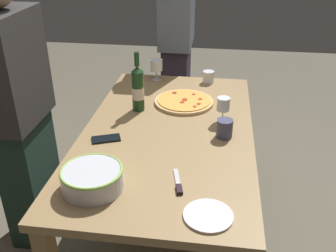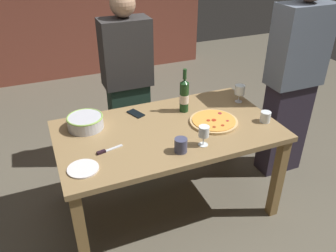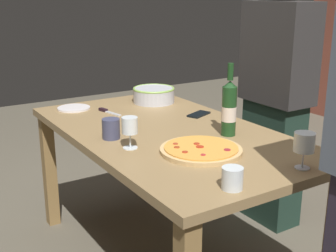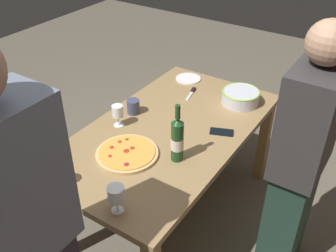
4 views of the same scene
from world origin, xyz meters
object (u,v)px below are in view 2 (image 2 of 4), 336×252
object	(u,v)px
wine_glass_by_bottle	(240,91)
pizza_knife	(106,151)
wine_bottle	(184,95)
serving_bowl	(85,122)
cup_ceramic	(265,117)
pizza	(214,121)
cell_phone	(136,114)
person_guest_left	(293,80)
cup_amber	(181,145)
person_host	(128,83)
side_plate	(83,169)
dining_table	(168,139)
wine_glass_near_pizza	(204,133)

from	to	relation	value
wine_glass_by_bottle	pizza_knife	xyz separation A→B (m)	(-1.19, -0.29, -0.10)
wine_bottle	serving_bowl	bearing A→B (deg)	177.44
cup_ceramic	pizza	bearing A→B (deg)	160.21
pizza	serving_bowl	world-z (taller)	serving_bowl
wine_glass_by_bottle	pizza_knife	distance (m)	1.23
wine_bottle	cup_ceramic	distance (m)	0.63
cell_phone	person_guest_left	xyz separation A→B (m)	(1.32, -0.21, 0.15)
wine_glass_by_bottle	cup_ceramic	size ratio (longest dim) A/B	1.82
serving_bowl	cell_phone	bearing A→B (deg)	8.39
pizza	cell_phone	distance (m)	0.61
cup_amber	person_host	distance (m)	1.11
serving_bowl	person_guest_left	world-z (taller)	person_guest_left
wine_bottle	side_plate	bearing A→B (deg)	-152.81
pizza	cup_amber	bearing A→B (deg)	-147.05
pizza_knife	wine_glass_by_bottle	bearing A→B (deg)	13.67
wine_glass_by_bottle	cup_ceramic	xyz separation A→B (m)	(0.00, -0.36, -0.06)
side_plate	cell_phone	distance (m)	0.75
serving_bowl	side_plate	size ratio (longest dim) A/B	1.36
pizza	pizza_knife	xyz separation A→B (m)	(-0.83, -0.06, -0.01)
cell_phone	pizza_knife	xyz separation A→B (m)	(-0.33, -0.41, 0.00)
wine_glass_by_bottle	cup_amber	size ratio (longest dim) A/B	1.53
dining_table	side_plate	world-z (taller)	side_plate
cup_ceramic	side_plate	xyz separation A→B (m)	(-1.37, -0.06, -0.04)
pizza_knife	person_guest_left	world-z (taller)	person_guest_left
wine_glass_near_pizza	cup_amber	size ratio (longest dim) A/B	1.49
wine_glass_near_pizza	person_guest_left	xyz separation A→B (m)	(1.04, 0.38, 0.05)
pizza	wine_glass_by_bottle	distance (m)	0.44
wine_glass_by_bottle	cell_phone	bearing A→B (deg)	172.04
pizza	side_plate	bearing A→B (deg)	-169.05
wine_bottle	side_plate	xyz separation A→B (m)	(-0.88, -0.45, -0.13)
pizza	person_guest_left	world-z (taller)	person_guest_left
dining_table	wine_bottle	size ratio (longest dim) A/B	4.55
cell_phone	person_guest_left	bearing A→B (deg)	149.30
wine_bottle	person_host	bearing A→B (deg)	115.02
cell_phone	person_host	distance (m)	0.52
serving_bowl	wine_glass_near_pizza	world-z (taller)	wine_glass_near_pizza
wine_glass_near_pizza	person_guest_left	size ratio (longest dim) A/B	0.08
dining_table	cell_phone	bearing A→B (deg)	116.39
cup_ceramic	cell_phone	xyz separation A→B (m)	(-0.86, 0.48, -0.04)
cell_phone	serving_bowl	bearing A→B (deg)	-13.47
wine_glass_near_pizza	person_guest_left	world-z (taller)	person_guest_left
serving_bowl	pizza	bearing A→B (deg)	-18.02
cup_amber	cup_ceramic	bearing A→B (deg)	8.88
wine_glass_near_pizza	dining_table	bearing A→B (deg)	115.64
dining_table	cup_amber	bearing A→B (deg)	-96.40
pizza	dining_table	bearing A→B (deg)	171.74
cup_amber	cell_phone	bearing A→B (deg)	100.91
wine_glass_near_pizza	person_guest_left	bearing A→B (deg)	20.10
wine_bottle	side_plate	world-z (taller)	wine_bottle
serving_bowl	wine_bottle	xyz separation A→B (m)	(0.77, -0.03, 0.08)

